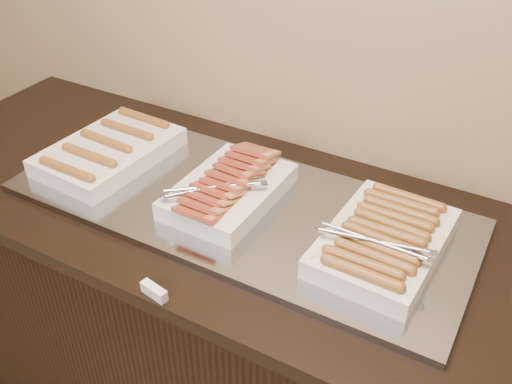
% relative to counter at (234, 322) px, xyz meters
% --- Properties ---
extents(counter, '(2.06, 0.76, 0.90)m').
position_rel_counter_xyz_m(counter, '(0.00, 0.00, 0.00)').
color(counter, black).
rests_on(counter, ground).
extents(warming_tray, '(1.20, 0.50, 0.02)m').
position_rel_counter_xyz_m(warming_tray, '(0.02, 0.00, 0.46)').
color(warming_tray, '#9799A4').
rests_on(warming_tray, counter).
extents(dish_left, '(0.28, 0.40, 0.07)m').
position_rel_counter_xyz_m(dish_left, '(-0.41, 0.00, 0.50)').
color(dish_left, silver).
rests_on(dish_left, warming_tray).
extents(dish_center, '(0.24, 0.36, 0.10)m').
position_rel_counter_xyz_m(dish_center, '(-0.00, -0.00, 0.50)').
color(dish_center, silver).
rests_on(dish_center, warming_tray).
extents(dish_right, '(0.27, 0.38, 0.08)m').
position_rel_counter_xyz_m(dish_right, '(0.41, -0.00, 0.50)').
color(dish_right, silver).
rests_on(dish_right, warming_tray).
extents(label_holder, '(0.07, 0.03, 0.03)m').
position_rel_counter_xyz_m(label_holder, '(0.03, -0.36, 0.46)').
color(label_holder, silver).
rests_on(label_holder, counter).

